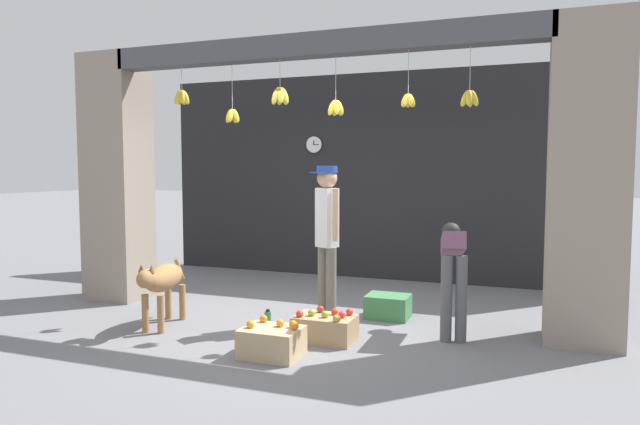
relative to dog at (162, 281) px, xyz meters
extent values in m
plane|color=slate|center=(1.37, 0.65, -0.49)|extent=(60.00, 60.00, 0.00)
cube|color=#232326|center=(1.37, 3.40, 1.05)|extent=(6.74, 0.12, 3.08)
cube|color=gray|center=(-1.34, 0.95, 1.05)|extent=(0.70, 0.60, 3.08)
cube|color=gray|center=(4.09, 0.95, 1.05)|extent=(0.70, 0.60, 3.08)
cube|color=#4C4C51|center=(1.37, 0.77, 2.47)|extent=(4.84, 0.24, 0.24)
cylinder|color=#B2AD99|center=(-0.26, 0.81, 2.22)|extent=(0.01, 0.01, 0.26)
ellipsoid|color=yellow|center=(-0.22, 0.81, 2.01)|extent=(0.12, 0.06, 0.18)
ellipsoid|color=yellow|center=(-0.23, 0.85, 2.01)|extent=(0.10, 0.11, 0.19)
ellipsoid|color=yellow|center=(-0.27, 0.86, 2.01)|extent=(0.08, 0.12, 0.19)
ellipsoid|color=yellow|center=(-0.30, 0.83, 2.01)|extent=(0.12, 0.09, 0.19)
ellipsoid|color=yellow|center=(-0.30, 0.79, 2.01)|extent=(0.12, 0.09, 0.19)
ellipsoid|color=yellow|center=(-0.27, 0.77, 2.01)|extent=(0.08, 0.12, 0.19)
ellipsoid|color=yellow|center=(-0.23, 0.78, 2.01)|extent=(0.10, 0.11, 0.19)
cylinder|color=#B2AD99|center=(0.40, 0.82, 2.10)|extent=(0.01, 0.01, 0.51)
ellipsoid|color=yellow|center=(0.45, 0.82, 1.77)|extent=(0.11, 0.06, 0.17)
ellipsoid|color=yellow|center=(0.40, 0.86, 1.77)|extent=(0.06, 0.11, 0.17)
ellipsoid|color=yellow|center=(0.36, 0.82, 1.77)|extent=(0.11, 0.06, 0.17)
ellipsoid|color=yellow|center=(0.40, 0.77, 1.77)|extent=(0.06, 0.11, 0.17)
cylinder|color=#B2AD99|center=(1.03, 0.75, 2.20)|extent=(0.01, 0.01, 0.30)
ellipsoid|color=gold|center=(1.08, 0.75, 1.96)|extent=(0.13, 0.07, 0.21)
ellipsoid|color=gold|center=(1.06, 0.79, 1.96)|extent=(0.11, 0.13, 0.22)
ellipsoid|color=gold|center=(1.00, 0.79, 1.96)|extent=(0.11, 0.13, 0.22)
ellipsoid|color=gold|center=(0.98, 0.75, 1.96)|extent=(0.13, 0.07, 0.21)
ellipsoid|color=gold|center=(1.00, 0.70, 1.96)|extent=(0.11, 0.13, 0.22)
ellipsoid|color=gold|center=(1.06, 0.70, 1.96)|extent=(0.11, 0.13, 0.22)
cylinder|color=#B2AD99|center=(1.65, 0.78, 2.12)|extent=(0.01, 0.01, 0.46)
ellipsoid|color=yellow|center=(1.70, 0.78, 1.81)|extent=(0.12, 0.06, 0.18)
ellipsoid|color=yellow|center=(1.68, 0.82, 1.81)|extent=(0.09, 0.11, 0.19)
ellipsoid|color=yellow|center=(1.63, 0.82, 1.81)|extent=(0.09, 0.11, 0.19)
ellipsoid|color=yellow|center=(1.61, 0.78, 1.81)|extent=(0.12, 0.06, 0.18)
ellipsoid|color=yellow|center=(1.63, 0.74, 1.81)|extent=(0.09, 0.11, 0.19)
ellipsoid|color=yellow|center=(1.68, 0.74, 1.81)|extent=(0.09, 0.11, 0.19)
cylinder|color=#B2AD99|center=(2.43, 0.75, 2.13)|extent=(0.01, 0.01, 0.43)
ellipsoid|color=yellow|center=(2.47, 0.75, 1.85)|extent=(0.10, 0.05, 0.15)
ellipsoid|color=yellow|center=(2.45, 0.78, 1.85)|extent=(0.08, 0.09, 0.15)
ellipsoid|color=yellow|center=(2.42, 0.79, 1.85)|extent=(0.06, 0.09, 0.15)
ellipsoid|color=yellow|center=(2.40, 0.77, 1.85)|extent=(0.09, 0.07, 0.15)
ellipsoid|color=yellow|center=(2.40, 0.74, 1.85)|extent=(0.09, 0.07, 0.15)
ellipsoid|color=yellow|center=(2.42, 0.72, 1.85)|extent=(0.06, 0.09, 0.15)
ellipsoid|color=yellow|center=(2.45, 0.72, 1.85)|extent=(0.08, 0.09, 0.15)
cylinder|color=#B2AD99|center=(3.02, 0.76, 2.14)|extent=(0.01, 0.01, 0.43)
ellipsoid|color=yellow|center=(3.07, 0.76, 1.85)|extent=(0.11, 0.06, 0.17)
ellipsoid|color=yellow|center=(3.02, 0.80, 1.85)|extent=(0.06, 0.11, 0.17)
ellipsoid|color=yellow|center=(2.98, 0.76, 1.85)|extent=(0.11, 0.06, 0.17)
ellipsoid|color=yellow|center=(3.02, 0.71, 1.85)|extent=(0.06, 0.11, 0.17)
ellipsoid|color=#9E7042|center=(-0.01, 0.05, 0.02)|extent=(0.40, 0.74, 0.28)
cylinder|color=#9E7042|center=(0.12, -0.20, -0.30)|extent=(0.07, 0.07, 0.39)
cylinder|color=#9E7042|center=(-0.04, -0.23, -0.30)|extent=(0.07, 0.07, 0.39)
cylinder|color=#9E7042|center=(0.03, 0.32, -0.30)|extent=(0.07, 0.07, 0.39)
cylinder|color=#9E7042|center=(-0.14, 0.29, -0.30)|extent=(0.07, 0.07, 0.39)
ellipsoid|color=#9E7042|center=(0.06, -0.33, 0.09)|extent=(0.22, 0.29, 0.19)
cone|color=brown|center=(0.12, -0.32, 0.19)|extent=(0.06, 0.06, 0.08)
cone|color=brown|center=(0.01, -0.34, 0.19)|extent=(0.06, 0.06, 0.08)
cylinder|color=#9E7042|center=(-0.08, 0.42, 0.05)|extent=(0.08, 0.22, 0.28)
cylinder|color=#6B665B|center=(1.64, 0.69, -0.08)|extent=(0.11, 0.11, 0.83)
cylinder|color=#6B665B|center=(1.52, 0.76, -0.08)|extent=(0.11, 0.11, 0.83)
cube|color=white|center=(1.58, 0.73, 0.65)|extent=(0.26, 0.25, 0.63)
cylinder|color=tan|center=(1.70, 0.66, 0.69)|extent=(0.06, 0.06, 0.55)
cylinder|color=tan|center=(1.46, 0.80, 0.69)|extent=(0.06, 0.06, 0.55)
sphere|color=tan|center=(1.58, 0.73, 1.07)|extent=(0.22, 0.22, 0.22)
cylinder|color=#234299|center=(1.58, 0.73, 1.17)|extent=(0.22, 0.22, 0.08)
cube|color=#234299|center=(1.52, 0.63, 1.13)|extent=(0.22, 0.19, 0.01)
cylinder|color=#56565B|center=(2.87, 0.53, -0.07)|extent=(0.11, 0.11, 0.84)
cylinder|color=#56565B|center=(3.01, 0.56, -0.07)|extent=(0.11, 0.11, 0.84)
cube|color=#754760|center=(2.88, 0.83, 0.42)|extent=(0.33, 0.65, 0.32)
sphere|color=black|center=(2.81, 1.21, 0.50)|extent=(0.20, 0.20, 0.20)
cube|color=tan|center=(1.48, -0.45, -0.36)|extent=(0.52, 0.41, 0.26)
sphere|color=orange|center=(1.65, -0.37, -0.21)|extent=(0.07, 0.07, 0.07)
sphere|color=orange|center=(1.69, -0.43, -0.21)|extent=(0.07, 0.07, 0.07)
sphere|color=orange|center=(1.30, -0.51, -0.21)|extent=(0.07, 0.07, 0.07)
sphere|color=orange|center=(1.53, -0.38, -0.21)|extent=(0.07, 0.07, 0.07)
sphere|color=orange|center=(1.33, -0.30, -0.21)|extent=(0.07, 0.07, 0.07)
cube|color=tan|center=(1.77, 0.15, -0.37)|extent=(0.57, 0.39, 0.24)
sphere|color=#99B238|center=(1.64, 0.11, -0.22)|extent=(0.07, 0.07, 0.07)
sphere|color=#99B238|center=(1.94, -0.01, -0.22)|extent=(0.07, 0.07, 0.07)
sphere|color=red|center=(1.68, 0.26, -0.22)|extent=(0.07, 0.07, 0.07)
sphere|color=red|center=(1.98, 0.26, -0.22)|extent=(0.07, 0.07, 0.07)
sphere|color=red|center=(1.94, 0.14, -0.22)|extent=(0.07, 0.07, 0.07)
sphere|color=#99B238|center=(1.79, 0.09, -0.22)|extent=(0.07, 0.07, 0.07)
sphere|color=red|center=(1.84, 0.22, -0.22)|extent=(0.07, 0.07, 0.07)
sphere|color=red|center=(1.94, 0.00, -0.22)|extent=(0.07, 0.07, 0.07)
sphere|color=red|center=(1.55, 0.02, -0.22)|extent=(0.07, 0.07, 0.07)
cube|color=#42844C|center=(2.14, 1.19, -0.36)|extent=(0.47, 0.37, 0.26)
cylinder|color=#38934C|center=(1.18, 0.09, -0.37)|extent=(0.07, 0.07, 0.24)
cylinder|color=black|center=(1.18, 0.09, -0.23)|extent=(0.04, 0.04, 0.03)
cylinder|color=black|center=(0.43, 3.33, 1.54)|extent=(0.26, 0.01, 0.26)
cylinder|color=white|center=(0.43, 3.32, 1.54)|extent=(0.25, 0.02, 0.25)
cube|color=black|center=(0.43, 3.30, 1.57)|extent=(0.01, 0.01, 0.07)
cube|color=black|center=(0.47, 3.30, 1.54)|extent=(0.09, 0.01, 0.01)
camera|label=1|loc=(3.62, -4.94, 1.18)|focal=32.00mm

